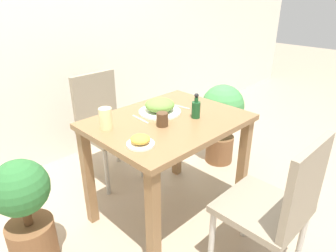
% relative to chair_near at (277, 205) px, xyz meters
% --- Properties ---
extents(ground_plane, '(16.00, 16.00, 0.00)m').
position_rel_chair_near_xyz_m(ground_plane, '(-0.02, 0.77, -0.50)').
color(ground_plane, tan).
extents(wall_back, '(8.00, 0.05, 2.60)m').
position_rel_chair_near_xyz_m(wall_back, '(-0.02, 2.08, 0.80)').
color(wall_back, silver).
rests_on(wall_back, ground_plane).
extents(dining_table, '(0.97, 0.75, 0.75)m').
position_rel_chair_near_xyz_m(dining_table, '(-0.02, 0.77, 0.12)').
color(dining_table, olive).
rests_on(dining_table, ground_plane).
extents(chair_near, '(0.42, 0.42, 0.89)m').
position_rel_chair_near_xyz_m(chair_near, '(0.00, 0.00, 0.00)').
color(chair_near, gray).
rests_on(chair_near, ground_plane).
extents(chair_far, '(0.42, 0.42, 0.89)m').
position_rel_chair_near_xyz_m(chair_far, '(-0.02, 1.53, 0.00)').
color(chair_far, gray).
rests_on(chair_far, ground_plane).
extents(food_plate, '(0.28, 0.28, 0.10)m').
position_rel_chair_near_xyz_m(food_plate, '(0.02, 0.89, 0.29)').
color(food_plate, white).
rests_on(food_plate, dining_table).
extents(side_plate, '(0.15, 0.15, 0.06)m').
position_rel_chair_near_xyz_m(side_plate, '(-0.37, 0.62, 0.27)').
color(side_plate, white).
rests_on(side_plate, dining_table).
extents(drink_cup, '(0.07, 0.07, 0.08)m').
position_rel_chair_near_xyz_m(drink_cup, '(-0.12, 0.72, 0.29)').
color(drink_cup, '#4C331E').
rests_on(drink_cup, dining_table).
extents(juice_glass, '(0.08, 0.08, 0.13)m').
position_rel_chair_near_xyz_m(juice_glass, '(-0.38, 0.93, 0.31)').
color(juice_glass, beige).
rests_on(juice_glass, dining_table).
extents(sauce_bottle, '(0.06, 0.06, 0.16)m').
position_rel_chair_near_xyz_m(sauce_bottle, '(0.12, 0.66, 0.31)').
color(sauce_bottle, '#194C23').
rests_on(sauce_bottle, dining_table).
extents(fork_utensil, '(0.02, 0.16, 0.00)m').
position_rel_chair_near_xyz_m(fork_utensil, '(-0.15, 0.89, 0.25)').
color(fork_utensil, silver).
rests_on(fork_utensil, dining_table).
extents(spoon_utensil, '(0.04, 0.20, 0.00)m').
position_rel_chair_near_xyz_m(spoon_utensil, '(0.19, 0.89, 0.25)').
color(spoon_utensil, silver).
rests_on(spoon_utensil, dining_table).
extents(potted_plant_left, '(0.31, 0.31, 0.70)m').
position_rel_chair_near_xyz_m(potted_plant_left, '(-0.89, 1.01, -0.12)').
color(potted_plant_left, brown).
rests_on(potted_plant_left, ground_plane).
extents(potted_plant_right, '(0.38, 0.38, 0.75)m').
position_rel_chair_near_xyz_m(potted_plant_right, '(0.86, 0.96, -0.04)').
color(potted_plant_right, brown).
rests_on(potted_plant_right, ground_plane).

